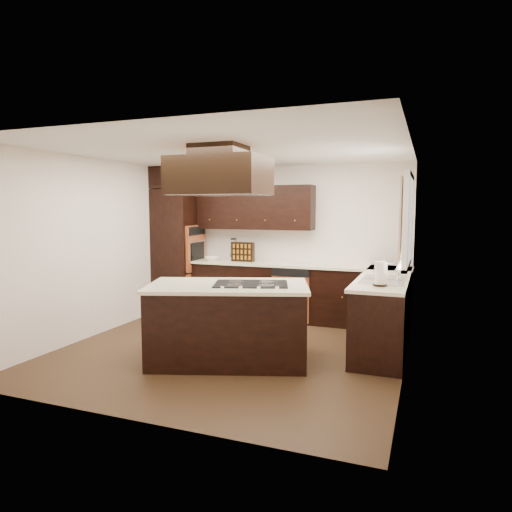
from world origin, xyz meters
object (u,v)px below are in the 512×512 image
object	(u,v)px
spice_rack	(243,252)
island	(228,324)
range_hood	(219,176)
oven_column	(178,251)

from	to	relation	value
spice_rack	island	bearing A→B (deg)	-70.20
range_hood	spice_rack	xyz separation A→B (m)	(-0.67, 2.30, -1.08)
oven_column	island	world-z (taller)	oven_column
island	range_hood	size ratio (longest dim) A/B	1.70
oven_column	range_hood	bearing A→B (deg)	-50.26
oven_column	range_hood	size ratio (longest dim) A/B	2.02
island	spice_rack	size ratio (longest dim) A/B	4.61
island	range_hood	world-z (taller)	range_hood
oven_column	spice_rack	distance (m)	1.20
island	spice_rack	world-z (taller)	spice_rack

